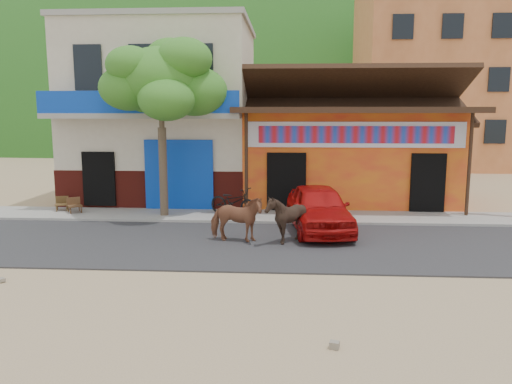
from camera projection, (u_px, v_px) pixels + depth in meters
The scene contains 14 objects.
ground at pixel (303, 275), 11.26m from camera, with size 120.00×120.00×0.00m, color #9E825B.
road at pixel (300, 245), 13.72m from camera, with size 60.00×5.00×0.04m, color #28282B.
sidewalk at pixel (298, 217), 17.16m from camera, with size 60.00×2.00×0.12m, color gray.
dance_club at pixel (345, 157), 20.70m from camera, with size 8.00×6.00×3.60m, color orange.
cafe_building at pixel (165, 115), 20.90m from camera, with size 7.00×6.00×7.00m, color beige.
apartment_front at pixel (428, 76), 33.39m from camera, with size 9.00×9.00×12.00m, color #CC723F.
hillside at pixel (291, 58), 78.34m from camera, with size 100.00×40.00×24.00m, color #194C14.
tree at pixel (162, 127), 16.77m from camera, with size 3.00×3.00×6.00m, color #2D721E, non-canonical shape.
cow_tan at pixel (236, 219), 13.87m from camera, with size 0.70×1.54×1.30m, color brown.
cow_dark at pixel (287, 219), 13.73m from camera, with size 1.11×1.24×1.37m, color black.
red_car at pixel (319, 208), 15.18m from camera, with size 1.66×4.12×1.41m, color #B00D0C.
scooter at pixel (233, 201), 17.06m from camera, with size 0.65×1.85×0.97m, color black.
cafe_chair_left at pixel (61, 198), 17.93m from camera, with size 0.44×0.44×0.94m, color #53361B, non-canonical shape.
cafe_chair_right at pixel (74, 199), 17.56m from camera, with size 0.46×0.46×0.98m, color #452D17, non-canonical shape.
Camera 1 is at (-0.36, -10.86, 3.62)m, focal length 35.00 mm.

